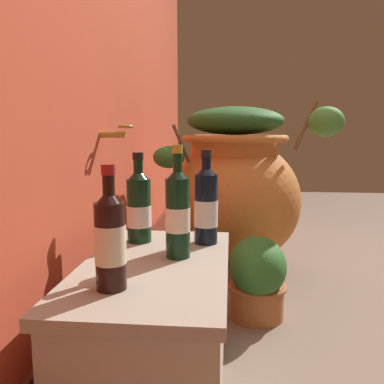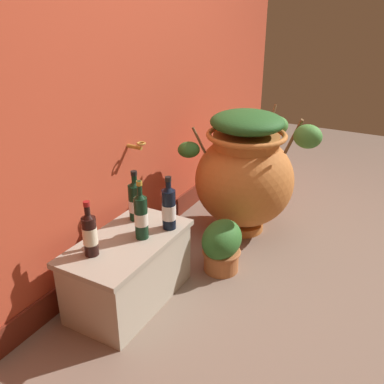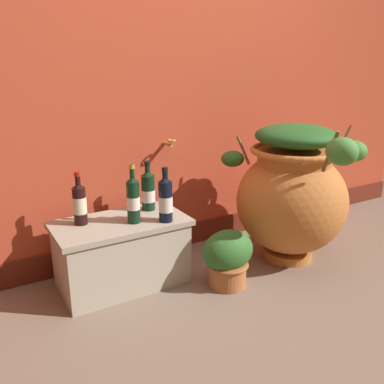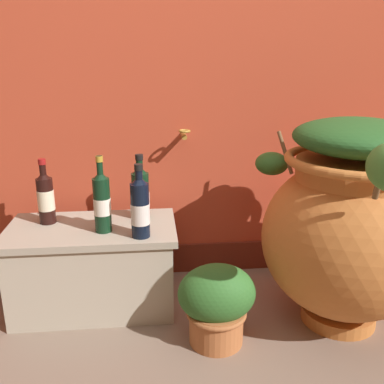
% 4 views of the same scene
% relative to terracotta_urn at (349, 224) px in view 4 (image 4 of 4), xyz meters
% --- Properties ---
extents(back_wall, '(4.40, 0.33, 2.60)m').
position_rel_terracotta_urn_xyz_m(back_wall, '(-0.52, 0.62, 0.84)').
color(back_wall, '#B74228').
rests_on(back_wall, ground_plane).
extents(terracotta_urn, '(0.91, 0.90, 0.90)m').
position_rel_terracotta_urn_xyz_m(terracotta_urn, '(0.00, 0.00, 0.00)').
color(terracotta_urn, '#C17033').
rests_on(terracotta_urn, ground_plane).
extents(stone_ledge, '(0.74, 0.41, 0.39)m').
position_rel_terracotta_urn_xyz_m(stone_ledge, '(-1.06, 0.23, -0.24)').
color(stone_ledge, '#B2A893').
rests_on(stone_ledge, ground_plane).
extents(wine_bottle_left, '(0.08, 0.08, 0.31)m').
position_rel_terracotta_urn_xyz_m(wine_bottle_left, '(-0.84, 0.10, 0.07)').
color(wine_bottle_left, black).
rests_on(wine_bottle_left, stone_ledge).
extents(wine_bottle_middle, '(0.07, 0.07, 0.29)m').
position_rel_terracotta_urn_xyz_m(wine_bottle_middle, '(-1.26, 0.30, 0.06)').
color(wine_bottle_middle, black).
rests_on(wine_bottle_middle, stone_ledge).
extents(wine_bottle_right, '(0.08, 0.08, 0.30)m').
position_rel_terracotta_urn_xyz_m(wine_bottle_right, '(-0.84, 0.32, 0.06)').
color(wine_bottle_right, black).
rests_on(wine_bottle_right, stone_ledge).
extents(wine_bottle_back, '(0.07, 0.07, 0.33)m').
position_rel_terracotta_urn_xyz_m(wine_bottle_back, '(-1.00, 0.17, 0.08)').
color(wine_bottle_back, black).
rests_on(wine_bottle_back, stone_ledge).
extents(potted_shrub, '(0.31, 0.24, 0.33)m').
position_rel_terracotta_urn_xyz_m(potted_shrub, '(-0.55, -0.09, -0.28)').
color(potted_shrub, '#B26638').
rests_on(potted_shrub, ground_plane).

